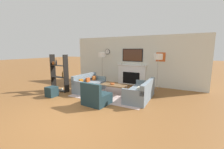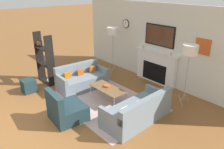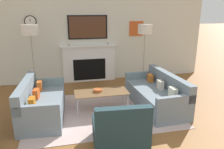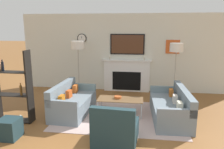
# 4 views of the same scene
# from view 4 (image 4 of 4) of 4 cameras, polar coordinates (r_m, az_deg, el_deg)

# --- Properties ---
(fireplace_wall) EXTENTS (7.56, 0.28, 2.70)m
(fireplace_wall) POSITION_cam_4_polar(r_m,az_deg,el_deg) (7.71, 3.99, 4.67)
(fireplace_wall) COLOR silver
(fireplace_wall) RESTS_ON ground_plane
(area_rug) EXTENTS (3.17, 2.23, 0.01)m
(area_rug) POSITION_cam_4_polar(r_m,az_deg,el_deg) (5.76, 2.10, -10.66)
(area_rug) COLOR #BAA09A
(area_rug) RESTS_ON ground_plane
(couch_left) EXTENTS (0.88, 1.65, 0.80)m
(couch_left) POSITION_cam_4_polar(r_m,az_deg,el_deg) (5.91, -10.40, -7.27)
(couch_left) COLOR slate
(couch_left) RESTS_ON ground_plane
(couch_right) EXTENTS (0.90, 1.88, 0.77)m
(couch_right) POSITION_cam_4_polar(r_m,az_deg,el_deg) (5.68, 15.21, -8.48)
(couch_right) COLOR slate
(couch_right) RESTS_ON ground_plane
(armchair) EXTENTS (0.90, 0.88, 0.83)m
(armchair) POSITION_cam_4_polar(r_m,az_deg,el_deg) (4.44, 0.91, -14.32)
(armchair) COLOR #1D3338
(armchair) RESTS_ON ground_plane
(coffee_table) EXTENTS (1.17, 0.52, 0.43)m
(coffee_table) POSITION_cam_4_polar(r_m,az_deg,el_deg) (5.68, 2.19, -6.65)
(coffee_table) COLOR brown
(coffee_table) RESTS_ON ground_plane
(decorative_bowl) EXTENTS (0.20, 0.20, 0.06)m
(decorative_bowl) POSITION_cam_4_polar(r_m,az_deg,el_deg) (5.71, 1.55, -5.90)
(decorative_bowl) COLOR #B45826
(decorative_bowl) RESTS_ON coffee_table
(floor_lamp_left) EXTENTS (0.44, 0.44, 1.81)m
(floor_lamp_left) POSITION_cam_4_polar(r_m,az_deg,el_deg) (7.23, -8.90, 7.46)
(floor_lamp_left) COLOR #9E998E
(floor_lamp_left) RESTS_ON ground_plane
(floor_lamp_right) EXTENTS (0.41, 0.41, 1.78)m
(floor_lamp_right) POSITION_cam_4_polar(r_m,az_deg,el_deg) (7.00, 16.50, 6.61)
(floor_lamp_right) COLOR #9E998E
(floor_lamp_right) RESTS_ON ground_plane
(shelf_unit) EXTENTS (0.90, 0.28, 1.74)m
(shelf_unit) POSITION_cam_4_polar(r_m,az_deg,el_deg) (5.70, -24.72, -3.16)
(shelf_unit) COLOR black
(shelf_unit) RESTS_ON ground_plane
(ottoman) EXTENTS (0.40, 0.40, 0.42)m
(ottoman) POSITION_cam_4_polar(r_m,az_deg,el_deg) (5.08, -25.24, -12.66)
(ottoman) COLOR #1D3338
(ottoman) RESTS_ON ground_plane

